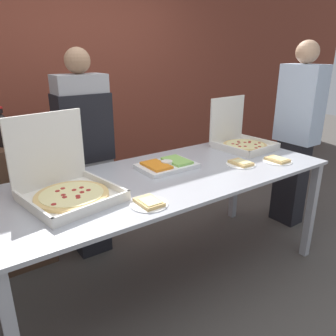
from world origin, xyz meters
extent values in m
plane|color=#514C47|center=(0.00, 0.00, 0.00)|extent=(16.00, 16.00, 0.00)
cube|color=brown|center=(0.00, 1.70, 1.40)|extent=(10.00, 0.06, 2.80)
cube|color=#A8AAB2|center=(0.00, 0.00, 0.87)|extent=(2.47, 0.99, 0.02)
cube|color=#A8AAB2|center=(1.18, -0.44, 0.43)|extent=(0.06, 0.06, 0.86)
cube|color=#A8AAB2|center=(1.18, 0.44, 0.43)|extent=(0.06, 0.06, 0.86)
cube|color=silver|center=(0.96, 0.14, 0.90)|extent=(0.47, 0.47, 0.02)
cube|color=silver|center=(0.97, -0.07, 0.93)|extent=(0.44, 0.04, 0.04)
cube|color=silver|center=(0.75, 0.13, 0.93)|extent=(0.04, 0.44, 0.04)
cube|color=silver|center=(1.17, 0.16, 0.93)|extent=(0.04, 0.44, 0.04)
cube|color=silver|center=(0.94, 0.37, 1.12)|extent=(0.44, 0.04, 0.42)
cylinder|color=#DBB26B|center=(0.96, 0.14, 0.92)|extent=(0.39, 0.39, 0.02)
cylinder|color=beige|center=(0.96, 0.14, 0.93)|extent=(0.33, 0.33, 0.00)
cylinder|color=maroon|center=(1.02, 0.15, 0.93)|extent=(0.03, 0.03, 0.00)
cylinder|color=maroon|center=(1.05, 0.17, 0.93)|extent=(0.03, 0.03, 0.00)
cylinder|color=maroon|center=(1.00, 0.18, 0.93)|extent=(0.03, 0.03, 0.00)
cylinder|color=maroon|center=(0.97, 0.24, 0.93)|extent=(0.03, 0.03, 0.00)
cylinder|color=maroon|center=(0.94, 0.20, 0.93)|extent=(0.03, 0.03, 0.00)
cylinder|color=maroon|center=(0.87, 0.21, 0.93)|extent=(0.03, 0.03, 0.00)
cylinder|color=maroon|center=(0.88, 0.17, 0.93)|extent=(0.03, 0.03, 0.00)
cylinder|color=maroon|center=(0.86, 0.11, 0.93)|extent=(0.03, 0.03, 0.00)
cylinder|color=maroon|center=(0.90, 0.09, 0.93)|extent=(0.03, 0.03, 0.00)
cylinder|color=maroon|center=(0.94, 0.00, 0.93)|extent=(0.03, 0.03, 0.00)
cylinder|color=maroon|center=(0.99, 0.01, 0.93)|extent=(0.03, 0.03, 0.00)
cylinder|color=maroon|center=(1.02, 0.08, 0.93)|extent=(0.03, 0.03, 0.00)
cylinder|color=maroon|center=(1.09, 0.09, 0.93)|extent=(0.03, 0.03, 0.00)
cube|color=silver|center=(-0.71, -0.02, 0.90)|extent=(0.57, 0.57, 0.02)
cube|color=silver|center=(-0.67, -0.25, 0.93)|extent=(0.49, 0.10, 0.04)
cube|color=silver|center=(-0.94, -0.06, 0.93)|extent=(0.10, 0.49, 0.04)
cube|color=silver|center=(-0.47, 0.02, 0.93)|extent=(0.10, 0.49, 0.04)
cube|color=silver|center=(-0.75, 0.23, 1.14)|extent=(0.49, 0.10, 0.47)
cylinder|color=#DBB26B|center=(-0.71, -0.02, 0.92)|extent=(0.43, 0.43, 0.02)
cylinder|color=beige|center=(-0.71, -0.02, 0.93)|extent=(0.37, 0.37, 0.00)
cylinder|color=maroon|center=(-0.61, -0.03, 0.93)|extent=(0.03, 0.03, 0.00)
cylinder|color=maroon|center=(-0.63, 0.03, 0.93)|extent=(0.03, 0.03, 0.00)
cylinder|color=maroon|center=(-0.68, 0.02, 0.93)|extent=(0.03, 0.03, 0.00)
cylinder|color=maroon|center=(-0.73, 0.09, 0.93)|extent=(0.03, 0.03, 0.00)
cylinder|color=maroon|center=(-0.77, 0.06, 0.93)|extent=(0.03, 0.03, 0.00)
cylinder|color=maroon|center=(-0.76, -0.01, 0.93)|extent=(0.03, 0.03, 0.00)
cylinder|color=maroon|center=(-0.76, -0.05, 0.93)|extent=(0.03, 0.03, 0.00)
cylinder|color=maroon|center=(-0.84, -0.10, 0.93)|extent=(0.03, 0.03, 0.00)
cylinder|color=maroon|center=(-0.70, -0.10, 0.93)|extent=(0.03, 0.03, 0.00)
cylinder|color=maroon|center=(-0.69, -0.07, 0.93)|extent=(0.03, 0.03, 0.00)
cylinder|color=maroon|center=(-0.65, -0.04, 0.93)|extent=(0.03, 0.03, 0.00)
cylinder|color=white|center=(0.89, -0.26, 0.89)|extent=(0.23, 0.23, 0.01)
cube|color=#DBB26B|center=(0.89, -0.26, 0.90)|extent=(0.12, 0.17, 0.02)
cube|color=beige|center=(0.89, -0.28, 0.91)|extent=(0.09, 0.12, 0.01)
cylinder|color=white|center=(0.59, -0.15, 0.89)|extent=(0.23, 0.23, 0.01)
cube|color=#DBB26B|center=(0.59, -0.15, 0.90)|extent=(0.12, 0.17, 0.02)
cube|color=beige|center=(0.59, -0.16, 0.91)|extent=(0.09, 0.12, 0.01)
cylinder|color=white|center=(-0.37, -0.33, 0.89)|extent=(0.22, 0.22, 0.01)
cube|color=#DBB26B|center=(-0.37, -0.33, 0.90)|extent=(0.12, 0.17, 0.02)
cube|color=beige|center=(-0.37, -0.35, 0.91)|extent=(0.09, 0.12, 0.01)
cube|color=white|center=(0.08, 0.12, 0.90)|extent=(0.42, 0.29, 0.03)
cube|color=orange|center=(-0.02, 0.12, 0.92)|extent=(0.15, 0.23, 0.02)
cube|color=#8CC65B|center=(0.17, 0.12, 0.92)|extent=(0.15, 0.23, 0.02)
cylinder|color=white|center=(0.08, 0.12, 0.93)|extent=(0.09, 0.09, 0.02)
cube|color=#4C3323|center=(-0.96, 0.99, 0.52)|extent=(0.62, 0.53, 1.04)
cylinder|color=black|center=(-0.88, 0.90, 1.14)|extent=(0.10, 0.10, 0.20)
cone|color=black|center=(-0.88, 0.90, 1.26)|extent=(0.10, 0.10, 0.05)
cylinder|color=black|center=(-0.88, 0.90, 1.30)|extent=(0.03, 0.03, 0.03)
cylinder|color=red|center=(-0.88, 0.90, 1.33)|extent=(0.04, 0.04, 0.01)
cylinder|color=silver|center=(-0.71, 0.82, 1.10)|extent=(0.07, 0.07, 0.12)
cylinder|color=silver|center=(-0.71, 0.82, 1.16)|extent=(0.06, 0.06, 0.00)
cube|color=black|center=(-0.32, 0.72, 0.42)|extent=(0.28, 0.20, 0.84)
cube|color=#99999E|center=(-0.32, 0.72, 1.20)|extent=(0.40, 0.22, 0.71)
cube|color=black|center=(-0.32, 0.72, 1.14)|extent=(0.42, 0.24, 0.54)
sphere|color=#9E7556|center=(-0.32, 0.72, 1.65)|extent=(0.20, 0.20, 0.20)
cube|color=black|center=(1.59, 0.05, 0.44)|extent=(0.20, 0.28, 0.87)
cube|color=silver|center=(1.59, 0.05, 1.24)|extent=(0.22, 0.40, 0.74)
sphere|color=tan|center=(1.59, 0.05, 1.71)|extent=(0.21, 0.21, 0.21)
camera|label=1|loc=(-1.27, -1.78, 1.71)|focal=35.00mm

